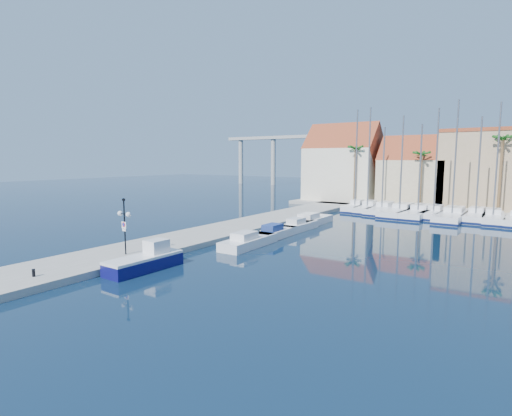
% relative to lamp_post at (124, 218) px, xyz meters
% --- Properties ---
extents(ground, '(260.00, 260.00, 0.00)m').
position_rel_lamp_post_xyz_m(ground, '(7.97, 1.23, -3.31)').
color(ground, '#081C30').
rests_on(ground, ground).
extents(quay_west, '(6.00, 77.00, 0.50)m').
position_rel_lamp_post_xyz_m(quay_west, '(-1.03, 14.73, -3.06)').
color(quay_west, gray).
rests_on(quay_west, ground).
extents(shore_north, '(54.00, 16.00, 0.50)m').
position_rel_lamp_post_xyz_m(shore_north, '(17.97, 49.23, -3.06)').
color(shore_north, gray).
rests_on(shore_north, ground).
extents(lamp_post, '(1.45, 0.46, 4.27)m').
position_rel_lamp_post_xyz_m(lamp_post, '(0.00, 0.00, 0.00)').
color(lamp_post, black).
rests_on(lamp_post, quay_west).
extents(bollard, '(0.19, 0.19, 0.48)m').
position_rel_lamp_post_xyz_m(bollard, '(0.10, -6.90, -2.57)').
color(bollard, black).
rests_on(bollard, quay_west).
extents(fishing_boat, '(1.99, 5.67, 1.97)m').
position_rel_lamp_post_xyz_m(fishing_boat, '(3.23, -0.80, -2.65)').
color(fishing_boat, '#0E0E52').
rests_on(fishing_boat, ground).
extents(motorboat_west_0, '(2.22, 6.58, 1.40)m').
position_rel_lamp_post_xyz_m(motorboat_west_0, '(4.92, 9.16, -2.80)').
color(motorboat_west_0, white).
rests_on(motorboat_west_0, ground).
extents(motorboat_west_1, '(2.05, 5.98, 1.40)m').
position_rel_lamp_post_xyz_m(motorboat_west_1, '(4.70, 14.07, -2.80)').
color(motorboat_west_1, white).
rests_on(motorboat_west_1, ground).
extents(motorboat_west_2, '(1.96, 5.89, 1.40)m').
position_rel_lamp_post_xyz_m(motorboat_west_2, '(4.70, 18.90, -2.80)').
color(motorboat_west_2, white).
rests_on(motorboat_west_2, ground).
extents(motorboat_west_3, '(2.47, 7.48, 1.40)m').
position_rel_lamp_post_xyz_m(motorboat_west_3, '(4.07, 23.27, -2.80)').
color(motorboat_west_3, white).
rests_on(motorboat_west_3, ground).
extents(sailboat_0, '(2.76, 8.32, 14.76)m').
position_rel_lamp_post_xyz_m(sailboat_0, '(4.06, 38.25, -2.64)').
color(sailboat_0, white).
rests_on(sailboat_0, ground).
extents(sailboat_1, '(2.81, 8.74, 14.93)m').
position_rel_lamp_post_xyz_m(sailboat_1, '(5.98, 38.18, -2.65)').
color(sailboat_1, white).
rests_on(sailboat_1, ground).
extents(sailboat_2, '(3.02, 9.59, 12.06)m').
position_rel_lamp_post_xyz_m(sailboat_2, '(8.24, 37.87, -2.72)').
color(sailboat_2, white).
rests_on(sailboat_2, ground).
extents(sailboat_3, '(3.72, 11.23, 13.41)m').
position_rel_lamp_post_xyz_m(sailboat_3, '(10.90, 37.21, -2.72)').
color(sailboat_3, white).
rests_on(sailboat_3, ground).
extents(sailboat_4, '(3.35, 11.23, 12.19)m').
position_rel_lamp_post_xyz_m(sailboat_4, '(13.26, 37.19, -2.74)').
color(sailboat_4, white).
rests_on(sailboat_4, ground).
extents(sailboat_5, '(2.49, 8.49, 14.14)m').
position_rel_lamp_post_xyz_m(sailboat_5, '(15.10, 37.45, -2.66)').
color(sailboat_5, white).
rests_on(sailboat_5, ground).
extents(sailboat_6, '(3.32, 11.50, 14.91)m').
position_rel_lamp_post_xyz_m(sailboat_6, '(17.45, 36.56, -2.71)').
color(sailboat_6, white).
rests_on(sailboat_6, ground).
extents(sailboat_7, '(2.61, 9.14, 12.84)m').
position_rel_lamp_post_xyz_m(sailboat_7, '(19.93, 37.83, -2.70)').
color(sailboat_7, white).
rests_on(sailboat_7, ground).
extents(sailboat_8, '(2.97, 9.20, 14.34)m').
position_rel_lamp_post_xyz_m(sailboat_8, '(21.80, 37.21, -2.67)').
color(sailboat_8, white).
rests_on(sailboat_8, ground).
extents(building_0, '(12.30, 9.00, 13.50)m').
position_rel_lamp_post_xyz_m(building_0, '(-2.03, 48.23, 3.22)').
color(building_0, beige).
rests_on(building_0, shore_north).
extents(building_1, '(10.30, 8.00, 11.00)m').
position_rel_lamp_post_xyz_m(building_1, '(9.97, 48.23, 1.99)').
color(building_1, tan).
rests_on(building_1, shore_north).
extents(building_2, '(14.20, 10.20, 11.50)m').
position_rel_lamp_post_xyz_m(building_2, '(20.97, 49.23, 2.95)').
color(building_2, tan).
rests_on(building_2, shore_north).
extents(palm_0, '(2.60, 2.60, 10.15)m').
position_rel_lamp_post_xyz_m(palm_0, '(1.97, 43.23, 5.77)').
color(palm_0, brown).
rests_on(palm_0, shore_north).
extents(palm_1, '(2.60, 2.60, 9.15)m').
position_rel_lamp_post_xyz_m(palm_1, '(11.97, 43.23, 4.83)').
color(palm_1, brown).
rests_on(palm_1, shore_north).
extents(palm_2, '(2.60, 2.60, 11.15)m').
position_rel_lamp_post_xyz_m(palm_2, '(21.97, 43.23, 6.71)').
color(palm_2, brown).
rests_on(palm_2, shore_north).
extents(viaduct, '(48.00, 2.20, 14.45)m').
position_rel_lamp_post_xyz_m(viaduct, '(-31.10, 83.23, 6.94)').
color(viaduct, '#9E9E99').
rests_on(viaduct, ground).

